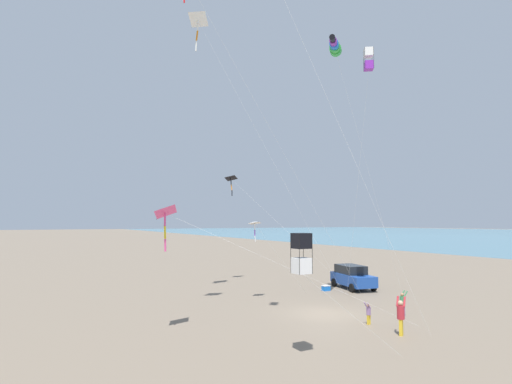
# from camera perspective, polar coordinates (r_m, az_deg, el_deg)

# --- Properties ---
(ground_plane) EXTENTS (600.00, 600.00, 0.00)m
(ground_plane) POSITION_cam_1_polar(r_m,az_deg,el_deg) (24.77, 9.85, -16.73)
(ground_plane) COLOR #756654
(parked_car) EXTENTS (2.81, 4.60, 1.85)m
(parked_car) POSITION_cam_1_polar(r_m,az_deg,el_deg) (33.84, 13.60, -11.67)
(parked_car) COLOR #1E479E
(parked_car) RESTS_ON ground_plane
(cooler_box) EXTENTS (0.62, 0.42, 0.42)m
(cooler_box) POSITION_cam_1_polar(r_m,az_deg,el_deg) (32.51, 9.98, -13.35)
(cooler_box) COLOR blue
(cooler_box) RESTS_ON ground_plane
(person_adult_flyer) EXTENTS (0.64, 0.60, 1.79)m
(person_adult_flyer) POSITION_cam_1_polar(r_m,az_deg,el_deg) (20.94, 19.99, -16.12)
(person_adult_flyer) COLOR gold
(person_adult_flyer) RESTS_ON ground_plane
(person_child_green_jacket) EXTENTS (0.49, 0.40, 1.46)m
(person_child_green_jacket) POSITION_cam_1_polar(r_m,az_deg,el_deg) (24.95, 20.21, -14.58)
(person_child_green_jacket) COLOR #8E6B9E
(person_child_green_jacket) RESTS_ON ground_plane
(person_child_grey_jacket) EXTENTS (0.36, 0.29, 1.16)m
(person_child_grey_jacket) POSITION_cam_1_polar(r_m,az_deg,el_deg) (22.62, 15.78, -16.20)
(person_child_grey_jacket) COLOR gold
(person_child_grey_jacket) RESTS_ON ground_plane
(kite_delta_magenta_far_left) EXTENTS (12.73, 5.90, 6.23)m
(kite_delta_magenta_far_left) POSITION_cam_1_polar(r_m,az_deg,el_deg) (20.21, -12.89, -2.90)
(kite_delta_magenta_far_left) COLOR #EF4C93
(kite_delta_magenta_far_left) RESTS_ON ground_plane
(kite_box_long_streamer_right) EXTENTS (3.99, 2.00, 4.91)m
(kite_box_long_streamer_right) POSITION_cam_1_polar(r_m,az_deg,el_deg) (16.19, 6.52, -8.69)
(kite_box_long_streamer_right) COLOR black
(kite_box_long_streamer_right) RESTS_ON ground_plane
(kite_windsock_blue_topmost) EXTENTS (8.75, 2.81, 18.17)m
(kite_windsock_blue_topmost) POSITION_cam_1_polar(r_m,az_deg,el_deg) (30.15, 11.18, 19.72)
(kite_windsock_blue_topmost) COLOR green
(kite_windsock_blue_topmost) RESTS_ON ground_plane
(kite_delta_purple_drifting) EXTENTS (8.80, 6.21, 9.63)m
(kite_delta_purple_drifting) POSITION_cam_1_polar(r_m,az_deg,el_deg) (36.42, -3.57, 1.90)
(kite_delta_purple_drifting) COLOR black
(kite_delta_purple_drifting) RESTS_ON ground_plane
(kite_delta_checkered_midright) EXTENTS (11.58, 4.23, 20.67)m
(kite_delta_checkered_midright) POSITION_cam_1_polar(r_m,az_deg,el_deg) (32.20, -8.37, 23.04)
(kite_delta_checkered_midright) COLOR white
(kite_delta_checkered_midright) RESTS_ON ground_plane
(kite_delta_white_trailing) EXTENTS (5.06, 0.80, 5.45)m
(kite_delta_white_trailing) POSITION_cam_1_polar(r_m,az_deg,el_deg) (27.74, -0.16, -4.53)
(kite_delta_white_trailing) COLOR white
(kite_delta_white_trailing) RESTS_ON ground_plane
(kite_box_green_low_center) EXTENTS (1.74, 4.37, 16.84)m
(kite_box_green_low_center) POSITION_cam_1_polar(r_m,az_deg,el_deg) (28.77, 15.78, 17.75)
(kite_box_green_low_center) COLOR white
(kite_box_green_low_center) RESTS_ON ground_plane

